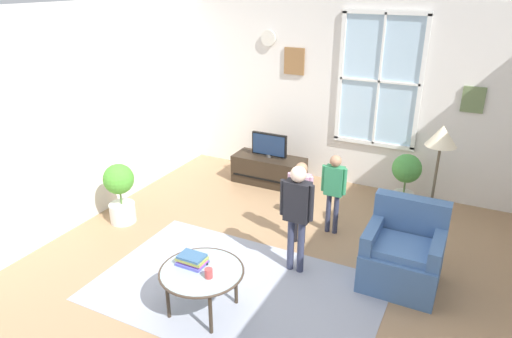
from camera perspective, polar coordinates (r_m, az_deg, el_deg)
ground_plane at (r=5.08m, az=0.30°, el=-13.53°), size 5.81×6.40×0.02m
back_wall at (r=7.06m, az=11.32°, el=8.96°), size 5.21×0.17×2.73m
side_wall_left at (r=6.03m, az=-23.10°, el=5.12°), size 0.12×5.80×2.73m
area_rug at (r=4.94m, az=-2.39°, el=-14.55°), size 2.89×1.82×0.01m
tv_stand at (r=7.18m, az=1.61°, el=-0.13°), size 1.11×0.47×0.43m
television at (r=7.03m, az=1.63°, el=2.98°), size 0.56×0.08×0.38m
armchair at (r=5.11m, az=17.61°, el=-10.00°), size 0.76×0.74×0.87m
coffee_table at (r=4.46m, az=-6.70°, el=-12.58°), size 0.81×0.81×0.46m
book_stack at (r=4.52m, az=-7.87°, el=-11.00°), size 0.27×0.20×0.10m
cup at (r=4.33m, az=-5.84°, el=-12.63°), size 0.07×0.07×0.09m
remote_near_books at (r=4.51m, az=-6.84°, el=-11.65°), size 0.11×0.14×0.02m
person_pink_shirt at (r=5.42m, az=5.48°, el=-3.04°), size 0.31×0.14×1.04m
person_black_shirt at (r=4.84m, az=5.08°, el=-4.73°), size 0.37×0.17×1.23m
person_green_shirt at (r=5.70m, az=9.57°, el=-1.98°), size 0.31×0.14×1.03m
potted_plant_by_window at (r=6.72m, az=17.98°, el=-0.58°), size 0.40×0.40×0.75m
potted_plant_corner at (r=6.20m, az=-16.39°, el=-2.52°), size 0.39×0.39×0.81m
floor_lamp at (r=5.19m, az=21.67°, el=2.22°), size 0.32×0.32×1.58m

